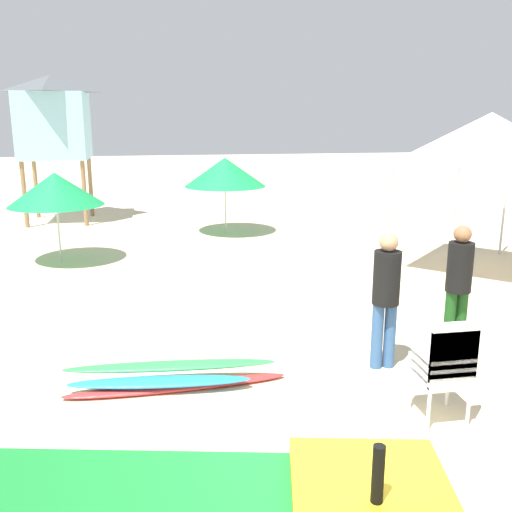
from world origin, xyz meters
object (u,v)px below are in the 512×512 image
object	(u,v)px
beach_umbrella_mid	(225,172)
lifeguard_far_right	(386,292)
lifeguard_near_left	(459,280)
popup_canopy	(490,136)
lifeguard_tower	(53,117)
surfboard_pile	(169,378)
stacked_plastic_chairs	(447,362)
beach_umbrella_far	(55,189)

from	to	relation	value
beach_umbrella_mid	lifeguard_far_right	bearing A→B (deg)	-83.72
lifeguard_near_left	beach_umbrella_mid	world-z (taller)	beach_umbrella_mid
popup_canopy	beach_umbrella_mid	world-z (taller)	popup_canopy
lifeguard_far_right	lifeguard_tower	distance (m)	12.23
surfboard_pile	lifeguard_far_right	bearing A→B (deg)	2.39
stacked_plastic_chairs	lifeguard_near_left	xyz separation A→B (m)	(1.01, 1.66, 0.30)
lifeguard_far_right	beach_umbrella_far	world-z (taller)	beach_umbrella_far
surfboard_pile	beach_umbrella_far	distance (m)	6.56
surfboard_pile	lifeguard_tower	xyz separation A→B (m)	(-2.80, 10.92, 2.80)
surfboard_pile	lifeguard_far_right	world-z (taller)	lifeguard_far_right
beach_umbrella_far	lifeguard_tower	bearing A→B (deg)	98.39
beach_umbrella_mid	beach_umbrella_far	size ratio (longest dim) A/B	1.08
lifeguard_near_left	lifeguard_far_right	world-z (taller)	lifeguard_far_right
popup_canopy	beach_umbrella_far	bearing A→B (deg)	164.58
stacked_plastic_chairs	lifeguard_near_left	distance (m)	1.97
lifeguard_near_left	popup_canopy	xyz separation A→B (m)	(2.33, 3.38, 1.66)
lifeguard_tower	lifeguard_near_left	bearing A→B (deg)	-58.25
stacked_plastic_chairs	lifeguard_near_left	bearing A→B (deg)	58.64
surfboard_pile	beach_umbrella_mid	world-z (taller)	beach_umbrella_mid
stacked_plastic_chairs	lifeguard_tower	distance (m)	13.51
surfboard_pile	popup_canopy	xyz separation A→B (m)	(6.02, 3.82, 2.49)
lifeguard_far_right	beach_umbrella_mid	distance (m)	8.41
stacked_plastic_chairs	popup_canopy	xyz separation A→B (m)	(3.34, 5.04, 1.96)
popup_canopy	beach_umbrella_far	world-z (taller)	popup_canopy
lifeguard_far_right	popup_canopy	distance (m)	5.33
lifeguard_tower	beach_umbrella_mid	size ratio (longest dim) A/B	1.95
stacked_plastic_chairs	surfboard_pile	size ratio (longest dim) A/B	0.44
surfboard_pile	beach_umbrella_mid	distance (m)	8.73
lifeguard_near_left	beach_umbrella_far	distance (m)	8.07
stacked_plastic_chairs	popup_canopy	size ratio (longest dim) A/B	0.37
lifeguard_near_left	lifeguard_tower	world-z (taller)	lifeguard_tower
stacked_plastic_chairs	beach_umbrella_mid	distance (m)	9.77
lifeguard_tower	stacked_plastic_chairs	bearing A→B (deg)	-65.73
lifeguard_tower	beach_umbrella_far	world-z (taller)	lifeguard_tower
lifeguard_near_left	beach_umbrella_far	bearing A→B (deg)	135.77
stacked_plastic_chairs	beach_umbrella_mid	bearing A→B (deg)	96.01
beach_umbrella_mid	beach_umbrella_far	distance (m)	4.44
lifeguard_far_right	lifeguard_tower	size ratio (longest dim) A/B	0.41
surfboard_pile	lifeguard_far_right	xyz separation A→B (m)	(2.57, 0.11, 0.84)
beach_umbrella_far	stacked_plastic_chairs	bearing A→B (deg)	-56.83
lifeguard_tower	beach_umbrella_far	size ratio (longest dim) A/B	2.12
lifeguard_far_right	beach_umbrella_mid	xyz separation A→B (m)	(-0.92, 8.34, 0.62)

